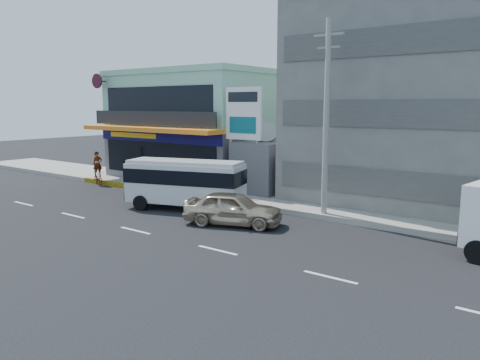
# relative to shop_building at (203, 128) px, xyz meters

# --- Properties ---
(ground) EXTENTS (120.00, 120.00, 0.00)m
(ground) POSITION_rel_shop_building_xyz_m (8.00, -13.95, -4.00)
(ground) COLOR black
(ground) RESTS_ON ground
(sidewalk) EXTENTS (70.00, 5.00, 0.30)m
(sidewalk) POSITION_rel_shop_building_xyz_m (13.00, -4.45, -3.85)
(sidewalk) COLOR gray
(sidewalk) RESTS_ON ground
(shop_building) EXTENTS (12.40, 11.70, 8.00)m
(shop_building) POSITION_rel_shop_building_xyz_m (0.00, 0.00, 0.00)
(shop_building) COLOR #454449
(shop_building) RESTS_ON ground
(concrete_building) EXTENTS (16.00, 12.00, 14.00)m
(concrete_building) POSITION_rel_shop_building_xyz_m (18.00, 1.05, 3.00)
(concrete_building) COLOR gray
(concrete_building) RESTS_ON ground
(gap_structure) EXTENTS (3.00, 6.00, 3.50)m
(gap_structure) POSITION_rel_shop_building_xyz_m (8.00, -1.95, -2.25)
(gap_structure) COLOR #454449
(gap_structure) RESTS_ON ground
(satellite_dish) EXTENTS (1.50, 1.50, 0.15)m
(satellite_dish) POSITION_rel_shop_building_xyz_m (8.00, -2.95, -0.42)
(satellite_dish) COLOR slate
(satellite_dish) RESTS_ON gap_structure
(billboard) EXTENTS (2.60, 0.18, 6.90)m
(billboard) POSITION_rel_shop_building_xyz_m (7.50, -4.75, 0.93)
(billboard) COLOR gray
(billboard) RESTS_ON ground
(utility_pole_near) EXTENTS (1.60, 0.30, 10.00)m
(utility_pole_near) POSITION_rel_shop_building_xyz_m (14.00, -6.55, 1.15)
(utility_pole_near) COLOR #999993
(utility_pole_near) RESTS_ON ground
(minibus) EXTENTS (6.96, 4.03, 2.77)m
(minibus) POSITION_rel_shop_building_xyz_m (6.77, -9.24, -2.34)
(minibus) COLOR silver
(minibus) RESTS_ON ground
(sedan) EXTENTS (5.21, 3.49, 1.65)m
(sedan) POSITION_rel_shop_building_xyz_m (11.00, -10.33, -3.17)
(sedan) COLOR #C2B194
(sedan) RESTS_ON ground
(motorcycle_rider) EXTENTS (2.03, 1.30, 2.46)m
(motorcycle_rider) POSITION_rel_shop_building_xyz_m (-4.00, -7.15, -3.19)
(motorcycle_rider) COLOR maroon
(motorcycle_rider) RESTS_ON ground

